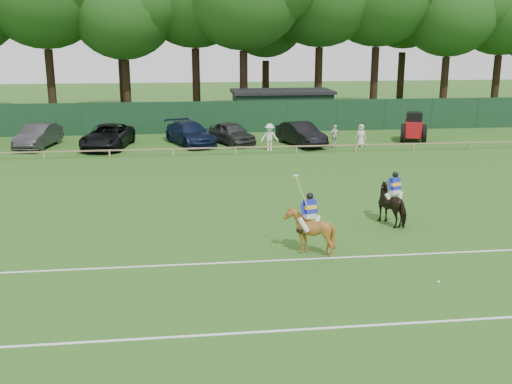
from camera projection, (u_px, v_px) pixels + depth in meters
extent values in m
plane|color=#1E4C14|center=(252.00, 251.00, 21.39)|extent=(160.00, 160.00, 0.00)
imported|color=black|center=(394.00, 205.00, 24.32)|extent=(1.53, 2.10, 1.62)
imported|color=brown|center=(309.00, 231.00, 21.02)|extent=(1.73, 1.84, 1.65)
imported|color=#2E2F31|center=(38.00, 136.00, 40.97)|extent=(2.56, 5.10, 1.61)
imported|color=black|center=(108.00, 136.00, 40.82)|extent=(3.53, 6.10, 1.60)
imported|color=#131C3D|center=(190.00, 134.00, 42.09)|extent=(4.03, 5.85, 1.57)
imported|color=#323235|center=(232.00, 133.00, 42.35)|extent=(3.49, 4.88, 1.54)
imported|color=black|center=(301.00, 134.00, 41.84)|extent=(3.08, 5.08, 1.58)
imported|color=silver|center=(270.00, 137.00, 39.95)|extent=(1.18, 0.71, 1.79)
imported|color=silver|center=(334.00, 136.00, 40.97)|extent=(1.00, 0.68, 1.58)
imported|color=silver|center=(361.00, 136.00, 41.27)|extent=(0.90, 0.86, 1.56)
cube|color=silver|center=(394.00, 191.00, 24.18)|extent=(0.43, 0.38, 0.18)
cube|color=#1922BA|center=(395.00, 184.00, 24.09)|extent=(0.48, 0.43, 0.51)
cube|color=yellow|center=(395.00, 184.00, 24.10)|extent=(0.51, 0.43, 0.18)
sphere|color=black|center=(395.00, 175.00, 24.00)|extent=(0.25, 0.25, 0.25)
cylinder|color=silver|center=(400.00, 198.00, 24.33)|extent=(0.39, 0.45, 0.59)
cylinder|color=silver|center=(390.00, 200.00, 24.09)|extent=(0.47, 0.28, 0.59)
cube|color=silver|center=(309.00, 215.00, 20.87)|extent=(0.42, 0.36, 0.18)
cube|color=#1922BA|center=(310.00, 206.00, 20.79)|extent=(0.47, 0.41, 0.51)
cube|color=yellow|center=(310.00, 207.00, 20.79)|extent=(0.50, 0.40, 0.18)
sphere|color=black|center=(310.00, 196.00, 20.69)|extent=(0.25, 0.25, 0.25)
cylinder|color=silver|center=(316.00, 223.00, 21.01)|extent=(0.40, 0.43, 0.59)
cylinder|color=silver|center=(303.00, 225.00, 20.80)|extent=(0.45, 0.29, 0.59)
cylinder|color=tan|center=(302.00, 192.00, 20.57)|extent=(0.44, 0.48, 1.17)
sphere|color=silver|center=(438.00, 282.00, 18.63)|extent=(0.09, 0.09, 0.09)
cube|color=silver|center=(279.00, 331.00, 15.63)|extent=(60.00, 0.10, 0.01)
cube|color=silver|center=(256.00, 261.00, 20.43)|extent=(60.00, 0.10, 0.01)
cube|color=#997F5B|center=(220.00, 148.00, 38.56)|extent=(62.00, 0.08, 0.08)
cube|color=#14351E|center=(213.00, 117.00, 47.00)|extent=(92.00, 0.04, 2.50)
cube|color=#14331E|center=(282.00, 110.00, 50.54)|extent=(8.00, 4.00, 2.80)
cube|color=black|center=(282.00, 91.00, 50.16)|extent=(8.40, 4.40, 0.24)
cube|color=#A00E13|center=(413.00, 128.00, 43.48)|extent=(1.81, 2.40, 1.16)
cube|color=black|center=(414.00, 118.00, 42.94)|extent=(1.39, 1.45, 0.80)
cylinder|color=black|center=(403.00, 133.00, 43.12)|extent=(0.70, 1.35, 1.33)
cylinder|color=black|center=(424.00, 134.00, 42.80)|extent=(0.70, 1.35, 1.33)
cylinder|color=black|center=(403.00, 134.00, 44.61)|extent=(0.49, 0.76, 0.71)
cylinder|color=black|center=(422.00, 135.00, 44.33)|extent=(0.49, 0.76, 0.71)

